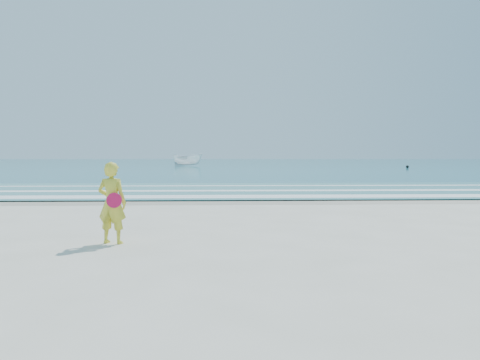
{
  "coord_description": "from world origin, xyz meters",
  "views": [
    {
      "loc": [
        0.23,
        -7.11,
        1.58
      ],
      "look_at": [
        0.66,
        4.0,
        1.0
      ],
      "focal_mm": 35.0,
      "sensor_mm": 36.0,
      "label": 1
    }
  ],
  "objects": [
    {
      "name": "ground",
      "position": [
        0.0,
        0.0,
        0.0
      ],
      "size": [
        400.0,
        400.0,
        0.0
      ],
      "primitive_type": "plane",
      "color": "silver",
      "rests_on": "ground"
    },
    {
      "name": "wet_sand",
      "position": [
        0.0,
        9.0,
        0.0
      ],
      "size": [
        400.0,
        2.4,
        0.0
      ],
      "primitive_type": "cube",
      "color": "#B2A893",
      "rests_on": "ground"
    },
    {
      "name": "ocean",
      "position": [
        0.0,
        105.0,
        0.02
      ],
      "size": [
        400.0,
        190.0,
        0.04
      ],
      "primitive_type": "cube",
      "color": "#19727F",
      "rests_on": "ground"
    },
    {
      "name": "shallow",
      "position": [
        0.0,
        14.0,
        0.04
      ],
      "size": [
        400.0,
        10.0,
        0.01
      ],
      "primitive_type": "cube",
      "color": "#59B7AD",
      "rests_on": "ocean"
    },
    {
      "name": "foam_near",
      "position": [
        0.0,
        10.3,
        0.05
      ],
      "size": [
        400.0,
        1.4,
        0.01
      ],
      "primitive_type": "cube",
      "color": "white",
      "rests_on": "shallow"
    },
    {
      "name": "foam_mid",
      "position": [
        0.0,
        13.2,
        0.05
      ],
      "size": [
        400.0,
        0.9,
        0.01
      ],
      "primitive_type": "cube",
      "color": "white",
      "rests_on": "shallow"
    },
    {
      "name": "foam_far",
      "position": [
        0.0,
        16.5,
        0.05
      ],
      "size": [
        400.0,
        0.6,
        0.01
      ],
      "primitive_type": "cube",
      "color": "white",
      "rests_on": "shallow"
    },
    {
      "name": "boat",
      "position": [
        -4.89,
        62.13,
        0.95
      ],
      "size": [
        5.05,
        3.34,
        1.83
      ],
      "primitive_type": "imported",
      "rotation": [
        0.0,
        0.0,
        1.21
      ],
      "color": "white",
      "rests_on": "ocean"
    },
    {
      "name": "buoy",
      "position": [
        22.87,
        49.11,
        0.22
      ],
      "size": [
        0.37,
        0.37,
        0.37
      ],
      "primitive_type": "sphere",
      "color": "black",
      "rests_on": "ocean"
    },
    {
      "name": "woman",
      "position": [
        -1.74,
        1.31,
        0.74
      ],
      "size": [
        0.61,
        0.48,
        1.47
      ],
      "color": "yellow",
      "rests_on": "ground"
    }
  ]
}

